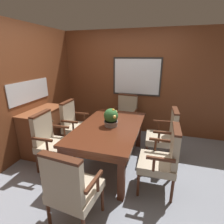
{
  "coord_description": "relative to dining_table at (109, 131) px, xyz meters",
  "views": [
    {
      "loc": [
        0.87,
        -2.49,
        1.88
      ],
      "look_at": [
        0.03,
        0.29,
        0.93
      ],
      "focal_mm": 28.0,
      "sensor_mm": 36.0,
      "label": 1
    }
  ],
  "objects": [
    {
      "name": "potted_plant",
      "position": [
        0.03,
        0.0,
        0.25
      ],
      "size": [
        0.25,
        0.26,
        0.32
      ],
      "color": "gray",
      "rests_on": "dining_table"
    },
    {
      "name": "dining_table",
      "position": [
        0.0,
        0.0,
        0.0
      ],
      "size": [
        1.02,
        1.74,
        0.73
      ],
      "color": "#4C2314",
      "rests_on": "ground_plane"
    },
    {
      "name": "chair_head_far",
      "position": [
        0.01,
        1.26,
        -0.1
      ],
      "size": [
        0.59,
        0.55,
        0.99
      ],
      "rotation": [
        0.0,
        0.0,
        -0.09
      ],
      "color": "#472314",
      "rests_on": "ground_plane"
    },
    {
      "name": "sideboard_cabinet",
      "position": [
        -1.42,
        0.09,
        -0.21
      ],
      "size": [
        0.47,
        0.98,
        0.85
      ],
      "color": "brown",
      "rests_on": "ground_plane"
    },
    {
      "name": "wall_back",
      "position": [
        -0.03,
        1.6,
        0.59
      ],
      "size": [
        7.2,
        0.08,
        2.45
      ],
      "color": "brown",
      "rests_on": "ground_plane"
    },
    {
      "name": "chair_head_near",
      "position": [
        -0.02,
        -1.3,
        -0.1
      ],
      "size": [
        0.59,
        0.55,
        0.99
      ],
      "rotation": [
        0.0,
        0.0,
        3.05
      ],
      "color": "#472314",
      "rests_on": "ground_plane"
    },
    {
      "name": "ground_plane",
      "position": [
        -0.03,
        -0.14,
        -0.63
      ],
      "size": [
        14.0,
        14.0,
        0.0
      ],
      "primitive_type": "plane",
      "color": "gray"
    },
    {
      "name": "chair_right_near",
      "position": [
        0.91,
        -0.41,
        -0.1
      ],
      "size": [
        0.52,
        0.56,
        0.99
      ],
      "rotation": [
        0.0,
        0.0,
        -1.55
      ],
      "color": "#472314",
      "rests_on": "ground_plane"
    },
    {
      "name": "wall_left",
      "position": [
        -1.68,
        -0.13,
        0.59
      ],
      "size": [
        0.08,
        7.2,
        2.45
      ],
      "color": "brown",
      "rests_on": "ground_plane"
    },
    {
      "name": "chair_right_far",
      "position": [
        0.93,
        0.4,
        -0.1
      ],
      "size": [
        0.54,
        0.58,
        0.99
      ],
      "rotation": [
        0.0,
        0.0,
        -1.51
      ],
      "color": "#472314",
      "rests_on": "ground_plane"
    },
    {
      "name": "chair_left_near",
      "position": [
        -0.92,
        -0.39,
        -0.1
      ],
      "size": [
        0.52,
        0.57,
        0.99
      ],
      "rotation": [
        0.0,
        0.0,
        1.61
      ],
      "color": "#472314",
      "rests_on": "ground_plane"
    },
    {
      "name": "chair_left_far",
      "position": [
        -0.9,
        0.39,
        -0.1
      ],
      "size": [
        0.52,
        0.56,
        0.99
      ],
      "rotation": [
        0.0,
        0.0,
        1.59
      ],
      "color": "#472314",
      "rests_on": "ground_plane"
    }
  ]
}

